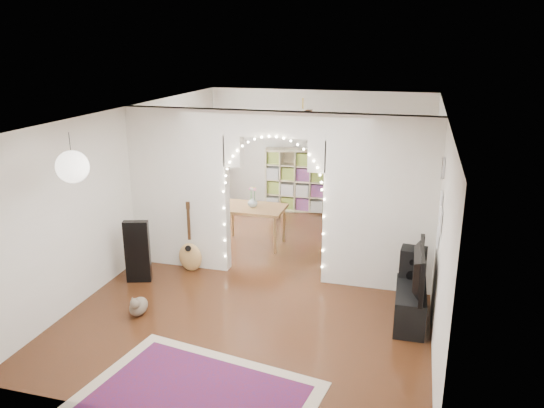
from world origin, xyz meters
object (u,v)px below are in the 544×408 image
(acoustic_guitar, at_px, (190,246))
(dining_table, at_px, (253,211))
(dining_chair_left, at_px, (334,211))
(media_console, at_px, (410,306))
(floor_speaker, at_px, (412,278))
(bookcase, at_px, (296,180))
(dining_chair_right, at_px, (367,211))

(acoustic_guitar, height_order, dining_table, acoustic_guitar)
(acoustic_guitar, xyz_separation_m, dining_chair_left, (1.91, 3.26, -0.24))
(media_console, bearing_deg, floor_speaker, 88.99)
(media_console, bearing_deg, dining_chair_left, 111.58)
(dining_table, distance_m, dining_chair_left, 2.27)
(dining_chair_left, bearing_deg, bookcase, 134.12)
(floor_speaker, xyz_separation_m, dining_chair_left, (-1.69, 3.58, -0.24))
(floor_speaker, distance_m, dining_table, 3.43)
(floor_speaker, distance_m, media_console, 0.52)
(floor_speaker, bearing_deg, acoustic_guitar, 179.51)
(floor_speaker, relative_size, bookcase, 0.64)
(acoustic_guitar, distance_m, dining_chair_right, 4.20)
(dining_table, xyz_separation_m, dining_chair_right, (1.96, 1.86, -0.42))
(bookcase, xyz_separation_m, dining_chair_left, (0.96, -0.49, -0.50))
(bookcase, bearing_deg, dining_table, -108.75)
(dining_chair_right, bearing_deg, media_console, -92.59)
(dining_chair_left, distance_m, dining_chair_right, 0.70)
(floor_speaker, bearing_deg, dining_chair_left, 119.79)
(media_console, relative_size, bookcase, 0.70)
(bookcase, height_order, dining_chair_right, bookcase)
(dining_table, bearing_deg, floor_speaker, -30.42)
(acoustic_guitar, distance_m, floor_speaker, 3.61)
(media_console, bearing_deg, bookcase, 119.22)
(acoustic_guitar, distance_m, dining_chair_left, 3.79)
(acoustic_guitar, distance_m, dining_table, 1.59)
(dining_chair_right, bearing_deg, floor_speaker, -90.88)
(dining_chair_left, bearing_deg, floor_speaker, -83.81)
(dining_table, relative_size, dining_chair_left, 2.60)
(bookcase, height_order, dining_table, bookcase)
(media_console, bearing_deg, dining_table, 141.97)
(bookcase, xyz_separation_m, dining_chair_right, (1.66, -0.46, -0.45))
(dining_chair_left, bearing_deg, dining_table, -143.47)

